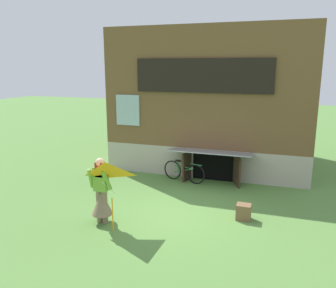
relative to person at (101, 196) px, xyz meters
name	(u,v)px	position (x,y,z in m)	size (l,w,h in m)	color
ground_plane	(175,212)	(1.52, 1.23, -0.71)	(60.00, 60.00, 0.00)	#56843D
log_house	(215,98)	(1.52, 6.59, 1.89)	(7.22, 5.84, 5.21)	#ADA393
person	(101,196)	(0.00, 0.00, 0.00)	(0.61, 0.53, 1.69)	#7F6B51
kite	(106,180)	(0.45, -0.54, 0.63)	(1.08, 1.07, 1.65)	orange
bicycle_green	(184,172)	(1.06, 3.72, -0.36)	(1.55, 0.43, 0.72)	black
wooden_crate	(244,212)	(3.34, 1.33, -0.51)	(0.36, 0.31, 0.41)	brown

